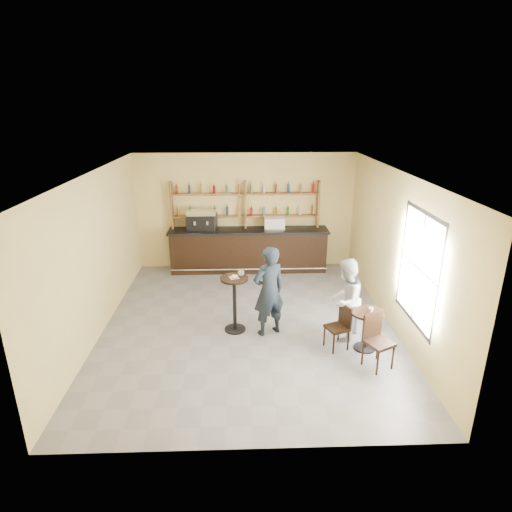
{
  "coord_description": "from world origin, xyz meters",
  "views": [
    {
      "loc": [
        -0.12,
        -8.09,
        4.44
      ],
      "look_at": [
        0.2,
        0.8,
        1.25
      ],
      "focal_mm": 30.0,
      "sensor_mm": 36.0,
      "label": 1
    }
  ],
  "objects_px": {
    "espresso_machine": "(202,220)",
    "chair_west": "(337,327)",
    "pedestal_table": "(235,304)",
    "chair_south": "(379,342)",
    "pastry_case": "(274,223)",
    "man_main": "(269,291)",
    "bar_counter": "(249,250)",
    "cafe_table": "(366,330)",
    "patron_second": "(345,300)"
  },
  "relations": [
    {
      "from": "chair_south",
      "to": "patron_second",
      "type": "bearing_deg",
      "value": 83.01
    },
    {
      "from": "chair_west",
      "to": "patron_second",
      "type": "distance_m",
      "value": 0.58
    },
    {
      "from": "bar_counter",
      "to": "chair_west",
      "type": "xyz_separation_m",
      "value": [
        1.59,
        -4.15,
        -0.15
      ]
    },
    {
      "from": "pedestal_table",
      "to": "chair_south",
      "type": "relative_size",
      "value": 1.18
    },
    {
      "from": "cafe_table",
      "to": "pedestal_table",
      "type": "bearing_deg",
      "value": 162.05
    },
    {
      "from": "bar_counter",
      "to": "cafe_table",
      "type": "distance_m",
      "value": 4.72
    },
    {
      "from": "espresso_machine",
      "to": "pastry_case",
      "type": "height_order",
      "value": "espresso_machine"
    },
    {
      "from": "espresso_machine",
      "to": "bar_counter",
      "type": "bearing_deg",
      "value": 8.25
    },
    {
      "from": "pedestal_table",
      "to": "patron_second",
      "type": "distance_m",
      "value": 2.21
    },
    {
      "from": "bar_counter",
      "to": "espresso_machine",
      "type": "bearing_deg",
      "value": 180.0
    },
    {
      "from": "pastry_case",
      "to": "man_main",
      "type": "distance_m",
      "value": 3.58
    },
    {
      "from": "man_main",
      "to": "bar_counter",
      "type": "bearing_deg",
      "value": -109.97
    },
    {
      "from": "pastry_case",
      "to": "bar_counter",
      "type": "bearing_deg",
      "value": -174.46
    },
    {
      "from": "espresso_machine",
      "to": "pedestal_table",
      "type": "xyz_separation_m",
      "value": [
        0.91,
        -3.39,
        -0.87
      ]
    },
    {
      "from": "bar_counter",
      "to": "pastry_case",
      "type": "height_order",
      "value": "pastry_case"
    },
    {
      "from": "pedestal_table",
      "to": "chair_west",
      "type": "relative_size",
      "value": 1.33
    },
    {
      "from": "man_main",
      "to": "chair_south",
      "type": "height_order",
      "value": "man_main"
    },
    {
      "from": "pastry_case",
      "to": "chair_west",
      "type": "xyz_separation_m",
      "value": [
        0.89,
        -4.15,
        -0.91
      ]
    },
    {
      "from": "pastry_case",
      "to": "chair_south",
      "type": "xyz_separation_m",
      "value": [
        1.49,
        -4.8,
        -0.85
      ]
    },
    {
      "from": "pedestal_table",
      "to": "patron_second",
      "type": "relative_size",
      "value": 0.7
    },
    {
      "from": "pedestal_table",
      "to": "espresso_machine",
      "type": "bearing_deg",
      "value": 105.03
    },
    {
      "from": "chair_west",
      "to": "chair_south",
      "type": "height_order",
      "value": "chair_south"
    },
    {
      "from": "pastry_case",
      "to": "chair_south",
      "type": "bearing_deg",
      "value": -67.25
    },
    {
      "from": "espresso_machine",
      "to": "chair_west",
      "type": "height_order",
      "value": "espresso_machine"
    },
    {
      "from": "espresso_machine",
      "to": "pastry_case",
      "type": "xyz_separation_m",
      "value": [
        1.97,
        0.0,
        -0.11
      ]
    },
    {
      "from": "chair_south",
      "to": "chair_west",
      "type": "bearing_deg",
      "value": 105.07
    },
    {
      "from": "pastry_case",
      "to": "espresso_machine",
      "type": "bearing_deg",
      "value": -174.46
    },
    {
      "from": "pedestal_table",
      "to": "chair_west",
      "type": "distance_m",
      "value": 2.09
    },
    {
      "from": "espresso_machine",
      "to": "chair_west",
      "type": "xyz_separation_m",
      "value": [
        2.85,
        -4.15,
        -1.02
      ]
    },
    {
      "from": "patron_second",
      "to": "espresso_machine",
      "type": "bearing_deg",
      "value": -108.54
    },
    {
      "from": "chair_west",
      "to": "patron_second",
      "type": "xyz_separation_m",
      "value": [
        0.22,
        0.37,
        0.39
      ]
    },
    {
      "from": "pastry_case",
      "to": "chair_west",
      "type": "bearing_deg",
      "value": -72.4
    },
    {
      "from": "chair_west",
      "to": "pastry_case",
      "type": "bearing_deg",
      "value": 170.57
    },
    {
      "from": "pastry_case",
      "to": "chair_west",
      "type": "distance_m",
      "value": 4.34
    },
    {
      "from": "pedestal_table",
      "to": "man_main",
      "type": "height_order",
      "value": "man_main"
    },
    {
      "from": "chair_west",
      "to": "chair_south",
      "type": "xyz_separation_m",
      "value": [
        0.6,
        -0.65,
        0.06
      ]
    },
    {
      "from": "man_main",
      "to": "chair_west",
      "type": "height_order",
      "value": "man_main"
    },
    {
      "from": "chair_west",
      "to": "espresso_machine",
      "type": "bearing_deg",
      "value": -166.98
    },
    {
      "from": "cafe_table",
      "to": "espresso_machine",
      "type": "bearing_deg",
      "value": 129.03
    },
    {
      "from": "pastry_case",
      "to": "cafe_table",
      "type": "bearing_deg",
      "value": -65.58
    },
    {
      "from": "man_main",
      "to": "chair_south",
      "type": "relative_size",
      "value": 1.87
    },
    {
      "from": "cafe_table",
      "to": "chair_west",
      "type": "bearing_deg",
      "value": 174.81
    },
    {
      "from": "espresso_machine",
      "to": "chair_south",
      "type": "height_order",
      "value": "espresso_machine"
    },
    {
      "from": "pastry_case",
      "to": "pedestal_table",
      "type": "height_order",
      "value": "pastry_case"
    },
    {
      "from": "pastry_case",
      "to": "cafe_table",
      "type": "xyz_separation_m",
      "value": [
        1.44,
        -4.2,
        -0.96
      ]
    },
    {
      "from": "bar_counter",
      "to": "chair_west",
      "type": "bearing_deg",
      "value": -68.98
    },
    {
      "from": "pastry_case",
      "to": "man_main",
      "type": "bearing_deg",
      "value": -90.5
    },
    {
      "from": "chair_west",
      "to": "chair_south",
      "type": "distance_m",
      "value": 0.89
    },
    {
      "from": "pastry_case",
      "to": "chair_west",
      "type": "relative_size",
      "value": 0.63
    },
    {
      "from": "espresso_machine",
      "to": "chair_south",
      "type": "bearing_deg",
      "value": -46.01
    }
  ]
}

